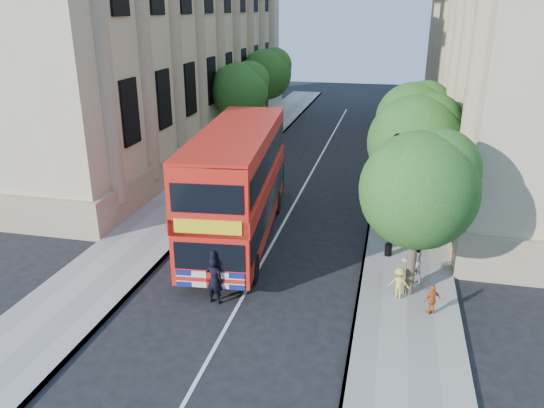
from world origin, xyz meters
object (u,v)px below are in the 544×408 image
Objects in this scene: woman_pedestrian at (412,261)px; box_van at (258,183)px; lamp_post at (392,201)px; double_decker_bus at (238,182)px; police_constable at (214,280)px.

box_van is at bearing -71.27° from woman_pedestrian.
lamp_post is 6.57m from double_decker_bus.
lamp_post is 7.87m from police_constable.
double_decker_bus reaches higher than police_constable.
lamp_post is at bearing -35.11° from box_van.
police_constable is 7.29m from woman_pedestrian.
double_decker_bus is at bearing -48.10° from woman_pedestrian.
double_decker_bus is 5.98× the size of woman_pedestrian.
police_constable is at bearing -88.23° from double_decker_bus.
police_constable is 0.96× the size of woman_pedestrian.
police_constable is at bearing -6.51° from woman_pedestrian.
lamp_post is 2.78m from woman_pedestrian.
lamp_post reaches higher than woman_pedestrian.
woman_pedestrian is at bearing -24.61° from double_decker_bus.
double_decker_bus is 4.61m from box_van.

